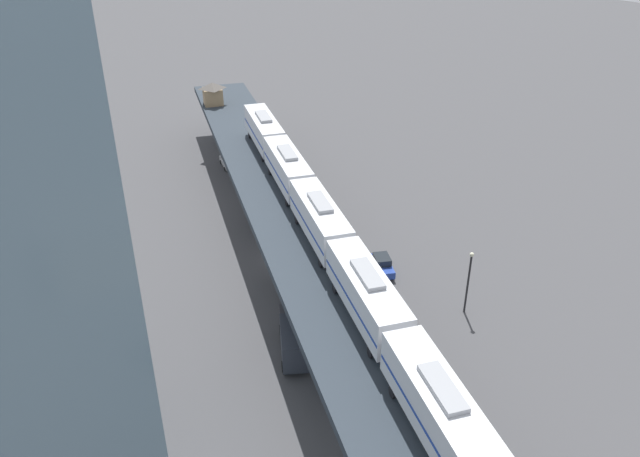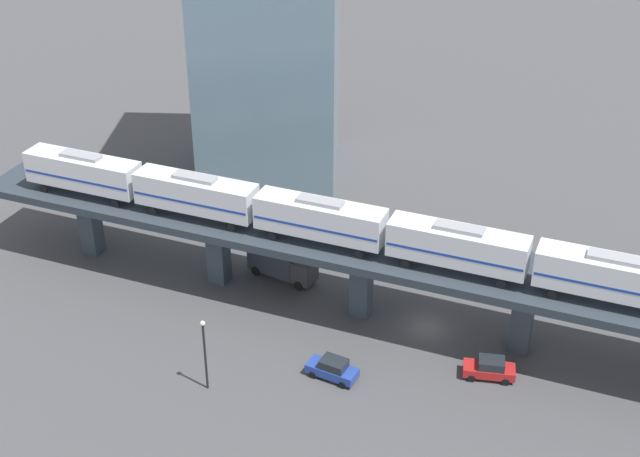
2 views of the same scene
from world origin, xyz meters
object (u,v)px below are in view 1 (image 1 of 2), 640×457
(subway_train, at_px, (320,219))
(street_car_silver, at_px, (228,161))
(street_car_red, at_px, (308,220))
(delivery_truck, at_px, (293,337))
(signal_hut, at_px, (213,93))
(street_car_blue, at_px, (382,264))
(street_lamp, at_px, (469,278))

(subway_train, relative_size, street_car_silver, 12.74)
(street_car_red, relative_size, delivery_truck, 0.62)
(street_car_silver, bearing_deg, delivery_truck, 69.74)
(signal_hut, bearing_deg, street_car_blue, 87.93)
(subway_train, height_order, street_car_red, subway_train)
(street_car_red, xyz_separation_m, delivery_truck, (14.62, 19.20, 0.82))
(subway_train, xyz_separation_m, street_lamp, (-11.47, 8.87, -6.16))
(signal_hut, bearing_deg, street_car_red, 85.42)
(street_car_red, bearing_deg, subway_train, 59.87)
(subway_train, relative_size, street_car_blue, 12.63)
(street_car_red, bearing_deg, signal_hut, -94.58)
(street_car_red, height_order, street_car_blue, same)
(street_car_red, distance_m, street_car_silver, 22.52)
(subway_train, bearing_deg, signal_hut, -104.01)
(signal_hut, height_order, street_car_silver, signal_hut)
(street_car_blue, bearing_deg, street_car_silver, -89.96)
(street_car_red, distance_m, street_car_blue, 13.43)
(subway_train, height_order, street_lamp, subway_train)
(street_lamp, bearing_deg, subway_train, -37.70)
(street_car_red, relative_size, street_lamp, 0.66)
(subway_train, xyz_separation_m, delivery_truck, (5.91, 4.19, -8.50))
(street_car_red, height_order, delivery_truck, delivery_truck)
(signal_hut, bearing_deg, street_lamp, 90.44)
(delivery_truck, height_order, street_lamp, street_lamp)
(street_car_blue, distance_m, delivery_truck, 16.50)
(street_car_silver, bearing_deg, street_car_blue, 90.04)
(street_car_red, relative_size, street_car_blue, 0.96)
(street_car_silver, xyz_separation_m, delivery_truck, (15.40, 41.71, 0.82))
(street_car_blue, relative_size, street_lamp, 0.68)
(subway_train, height_order, street_car_blue, subway_train)
(street_car_red, bearing_deg, street_car_blue, 93.43)
(signal_hut, distance_m, street_car_blue, 43.59)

